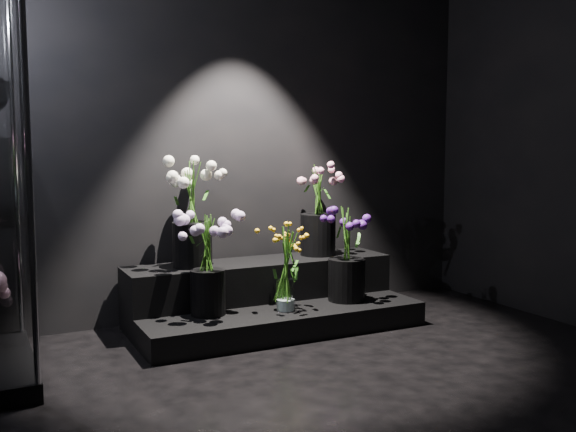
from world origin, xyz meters
TOP-DOWN VIEW (x-y plane):
  - floor at (0.00, 0.00)m, footprint 4.00×4.00m
  - wall_back at (0.00, 2.00)m, footprint 4.00×0.00m
  - display_riser at (0.16, 1.62)m, footprint 1.90×0.84m
  - bouquet_orange_bells at (0.15, 1.33)m, footprint 0.27×0.27m
  - bouquet_lilac at (-0.33, 1.46)m, footprint 0.46×0.46m
  - bouquet_purple at (0.65, 1.40)m, footprint 0.36×0.36m
  - bouquet_cream_roses at (-0.34, 1.73)m, footprint 0.50×0.50m
  - bouquet_pink_roses at (0.63, 1.77)m, footprint 0.39×0.39m

SIDE VIEW (x-z plane):
  - floor at x=0.00m, z-range 0.00..0.00m
  - display_riser at x=0.16m, z-range -0.04..0.39m
  - bouquet_orange_bells at x=0.15m, z-range 0.16..0.71m
  - bouquet_purple at x=0.65m, z-range 0.18..0.84m
  - bouquet_lilac at x=-0.33m, z-range 0.22..0.85m
  - bouquet_pink_roses at x=0.63m, z-range 0.46..1.11m
  - bouquet_cream_roses at x=-0.34m, z-range 0.47..1.16m
  - wall_back at x=0.00m, z-range -0.60..3.40m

